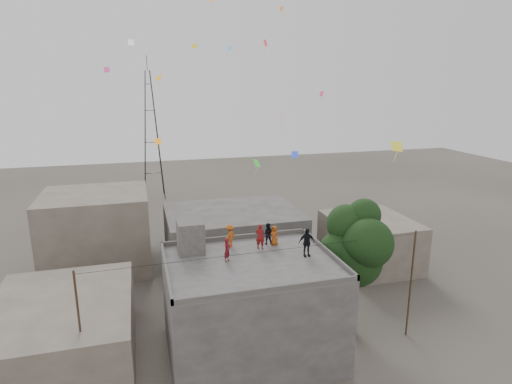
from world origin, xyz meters
TOP-DOWN VIEW (x-y plane):
  - ground at (0.00, 0.00)m, footprint 140.00×140.00m
  - main_building at (0.00, 0.00)m, footprint 10.00×8.00m
  - parapet at (0.00, 0.00)m, footprint 10.00×8.00m
  - stair_head_box at (-3.20, 2.60)m, footprint 1.60×1.80m
  - neighbor_west at (-11.00, 2.00)m, footprint 8.00×10.00m
  - neighbor_north at (2.00, 14.00)m, footprint 12.00×9.00m
  - neighbor_northwest at (-10.00, 16.00)m, footprint 9.00×8.00m
  - neighbor_east at (14.00, 10.00)m, footprint 7.00×8.00m
  - tree at (7.37, 0.60)m, footprint 4.90×4.60m
  - utility_line at (0.50, -1.25)m, footprint 20.12×0.62m
  - transmission_tower at (-4.00, 40.00)m, footprint 2.97×2.97m
  - person_red_adult at (1.12, 1.85)m, footprint 0.72×0.65m
  - person_orange_child at (2.20, 2.26)m, footprint 0.73×0.76m
  - person_dark_child at (1.82, 2.51)m, footprint 0.85×0.76m
  - person_dark_adult at (3.52, -0.05)m, footprint 1.05×0.45m
  - person_orange_adult at (-0.66, 2.74)m, footprint 1.09×1.04m
  - person_red_child at (-1.31, 0.47)m, footprint 0.60×0.62m
  - kites at (2.22, 7.11)m, footprint 17.39×19.53m

SIDE VIEW (x-z plane):
  - ground at x=0.00m, z-range 0.00..0.00m
  - neighbor_west at x=-11.00m, z-range 0.00..4.00m
  - neighbor_east at x=14.00m, z-range 0.00..4.40m
  - neighbor_north at x=2.00m, z-range 0.00..5.00m
  - main_building at x=0.00m, z-range 0.00..6.10m
  - neighbor_northwest at x=-10.00m, z-range 0.00..7.00m
  - utility_line at x=0.50m, z-range 0.13..7.53m
  - tree at x=7.37m, z-range 1.55..10.65m
  - parapet at x=0.00m, z-range 6.10..6.40m
  - person_orange_child at x=2.20m, z-range 6.10..7.41m
  - person_red_child at x=-1.31m, z-range 6.10..7.53m
  - person_dark_child at x=1.82m, z-range 6.10..7.55m
  - person_orange_adult at x=-0.66m, z-range 6.10..7.59m
  - person_red_adult at x=1.12m, z-range 6.10..7.76m
  - person_dark_adult at x=3.52m, z-range 6.10..7.88m
  - stair_head_box at x=-3.20m, z-range 6.10..8.10m
  - transmission_tower at x=-4.00m, z-range -0.93..19.07m
  - kites at x=2.22m, z-range 10.03..21.52m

